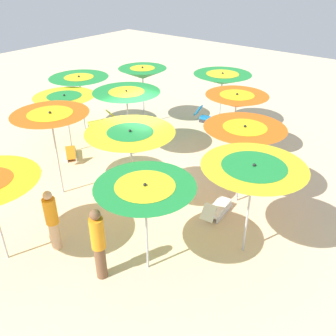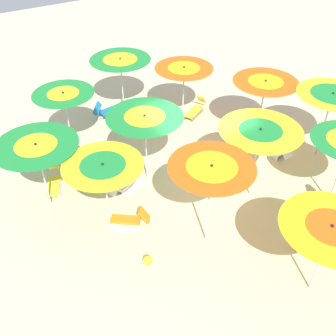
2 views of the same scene
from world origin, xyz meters
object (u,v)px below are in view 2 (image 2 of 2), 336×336
beach_umbrella_3 (211,173)px  lounger_4 (125,183)px  beach_umbrella_5 (265,87)px  beach_umbrella_8 (184,73)px  lounger_1 (195,110)px  beach_umbrella_2 (332,100)px  lounger_3 (54,183)px  lounger_0 (273,149)px  beachgoer_1 (306,229)px  beach_umbrella_7 (145,122)px  beach_umbrella_6 (103,170)px  beach_umbrella_9 (37,150)px  beach_umbrella_0 (330,233)px  beach_ball (148,260)px  beach_umbrella_4 (260,136)px  beach_umbrella_10 (64,99)px  lounger_5 (129,220)px  lounger_2 (108,110)px  beach_umbrella_11 (121,64)px

beach_umbrella_3 → lounger_4: (-2.93, -0.91, -2.09)m
beach_umbrella_5 → beach_umbrella_8: 2.89m
lounger_1 → beach_umbrella_2: bearing=87.0°
beach_umbrella_8 → lounger_3: beach_umbrella_8 is taller
lounger_0 → beachgoer_1: size_ratio=0.80×
beach_umbrella_3 → beach_umbrella_7: bearing=-177.7°
beach_umbrella_6 → beach_umbrella_9: 1.99m
beach_umbrella_0 → lounger_0: 5.59m
beach_umbrella_7 → beach_umbrella_8: bearing=129.0°
beach_umbrella_9 → beach_umbrella_0: bearing=35.9°
beach_umbrella_8 → beach_ball: beach_umbrella_8 is taller
beach_umbrella_9 → beach_ball: (3.37, 1.40, -1.84)m
lounger_1 → lounger_0: bearing=74.6°
beach_umbrella_0 → beachgoer_1: 1.56m
beach_umbrella_3 → beach_umbrella_8: (-5.26, 2.68, -0.33)m
beach_umbrella_4 → beach_umbrella_6: (-1.11, -4.11, -0.22)m
beach_umbrella_10 → beach_umbrella_7: bearing=31.7°
beach_umbrella_8 → lounger_5: bearing=-48.2°
beach_umbrella_4 → beach_umbrella_9: 5.95m
beach_umbrella_4 → beach_umbrella_6: beach_umbrella_4 is taller
beach_umbrella_2 → beachgoer_1: beach_umbrella_2 is taller
beach_ball → lounger_0: bearing=107.1°
beach_ball → beach_umbrella_10: bearing=179.1°
lounger_2 → beach_umbrella_7: bearing=-104.9°
lounger_2 → beach_umbrella_8: bearing=-47.1°
beach_umbrella_6 → lounger_1: beach_umbrella_6 is taller
lounger_2 → lounger_3: (3.08, -3.20, 0.00)m
beach_umbrella_9 → lounger_5: size_ratio=2.13×
beach_umbrella_10 → beachgoer_1: beach_umbrella_10 is taller
lounger_2 → beach_umbrella_10: bearing=-147.8°
beach_umbrella_10 → beachgoer_1: 7.95m
beach_umbrella_5 → beach_umbrella_6: (0.98, -6.19, -0.19)m
beach_umbrella_8 → beach_umbrella_10: 4.32m
beach_umbrella_2 → beach_umbrella_11: size_ratio=1.05×
lounger_0 → lounger_2: size_ratio=1.13×
beach_umbrella_11 → beachgoer_1: bearing=5.2°
beach_umbrella_0 → lounger_4: (-5.46, -2.15, -1.71)m
beach_umbrella_10 → lounger_1: beach_umbrella_10 is taller
beach_umbrella_3 → beach_umbrella_5: (-2.85, 4.26, -0.21)m
beach_umbrella_0 → beach_ball: (-2.62, -2.95, -1.81)m
beach_umbrella_10 → lounger_5: 4.36m
beach_umbrella_4 → beachgoer_1: size_ratio=1.47×
beach_umbrella_6 → lounger_4: (-1.06, 1.02, -1.69)m
beach_umbrella_0 → beach_umbrella_8: (-7.79, 1.45, 0.05)m
beach_umbrella_3 → beach_umbrella_7: beach_umbrella_3 is taller
beach_umbrella_0 → lounger_1: size_ratio=1.72×
beach_umbrella_6 → beach_umbrella_9: size_ratio=0.95×
lounger_1 → lounger_2: size_ratio=1.11×
beach_umbrella_3 → lounger_5: 3.00m
beach_umbrella_7 → beach_ball: size_ratio=9.64×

